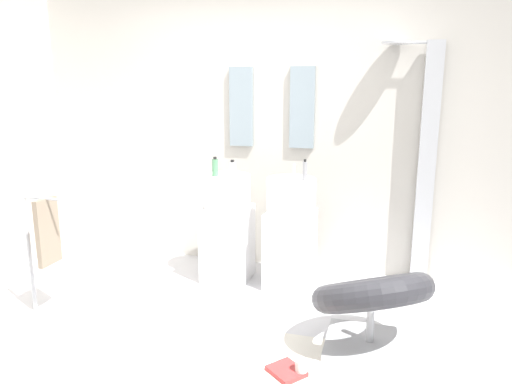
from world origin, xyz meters
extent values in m
cube|color=silver|center=(0.00, 0.00, -0.02)|extent=(4.80, 3.60, 0.04)
cube|color=beige|center=(0.00, 1.65, 1.30)|extent=(4.80, 0.10, 2.60)
cube|color=white|center=(-0.28, 1.15, 0.33)|extent=(0.40, 0.40, 0.66)
cylinder|color=white|center=(-0.28, 1.15, 0.80)|extent=(0.41, 0.41, 0.29)
cylinder|color=#B7BABF|center=(-0.28, 1.27, 1.00)|extent=(0.02, 0.02, 0.10)
cube|color=white|center=(0.28, 1.15, 0.33)|extent=(0.40, 0.40, 0.66)
cylinder|color=white|center=(0.28, 1.15, 0.80)|extent=(0.41, 0.41, 0.29)
cylinder|color=#B7BABF|center=(0.28, 1.27, 1.00)|extent=(0.02, 0.02, 0.10)
cube|color=#8C9EA8|center=(-0.28, 1.58, 1.50)|extent=(0.22, 0.03, 0.71)
cube|color=#8C9EA8|center=(0.28, 1.58, 1.50)|extent=(0.22, 0.03, 0.71)
cube|color=#B7BABF|center=(1.36, 1.53, 1.02)|extent=(0.14, 0.08, 2.05)
cylinder|color=#B7BABF|center=(1.21, 1.51, 2.03)|extent=(0.30, 0.02, 0.02)
cylinder|color=#B7BABF|center=(1.06, 1.48, 2.03)|extent=(0.24, 0.24, 0.02)
cube|color=#B7BABF|center=(1.00, 0.27, 0.03)|extent=(0.56, 0.50, 0.06)
cylinder|color=#B7BABF|center=(1.00, 0.27, 0.20)|extent=(0.05, 0.05, 0.34)
torus|color=#333338|center=(1.00, 0.27, 0.40)|extent=(1.09, 1.09, 0.49)
cylinder|color=#B7BABF|center=(-1.50, 0.14, 0.47)|extent=(0.03, 0.03, 0.95)
cylinder|color=#B7BABF|center=(-1.32, 0.14, 0.90)|extent=(0.36, 0.02, 0.02)
cube|color=gray|center=(-1.32, 0.14, 0.65)|extent=(0.04, 0.22, 0.50)
cube|color=white|center=(0.58, -0.06, 0.01)|extent=(1.14, 0.74, 0.01)
cube|color=#B73838|center=(0.54, -0.16, 0.02)|extent=(0.27, 0.27, 0.03)
cylinder|color=white|center=(0.63, -0.15, 0.06)|extent=(0.07, 0.07, 0.10)
cylinder|color=#59996B|center=(-0.36, 1.08, 1.02)|extent=(0.05, 0.05, 0.14)
cylinder|color=black|center=(-0.36, 1.08, 1.10)|extent=(0.03, 0.03, 0.02)
cylinder|color=#99999E|center=(0.41, 1.09, 1.02)|extent=(0.04, 0.04, 0.15)
cylinder|color=black|center=(0.41, 1.09, 1.11)|extent=(0.02, 0.02, 0.02)
cylinder|color=white|center=(-0.21, 1.08, 1.01)|extent=(0.06, 0.06, 0.12)
cylinder|color=black|center=(-0.21, 1.08, 1.08)|extent=(0.03, 0.03, 0.02)
camera|label=1|loc=(1.07, -2.68, 1.70)|focal=33.70mm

